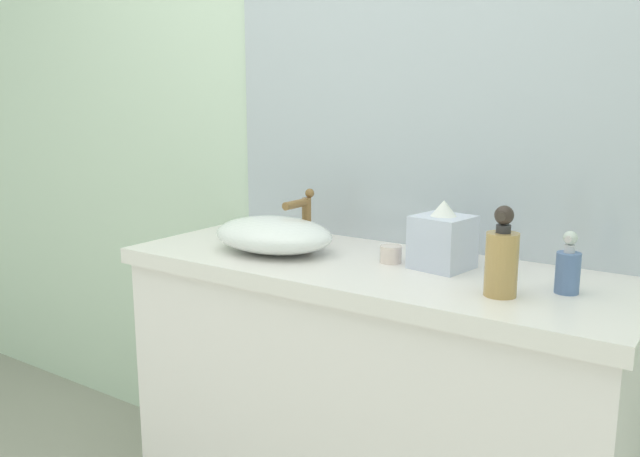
# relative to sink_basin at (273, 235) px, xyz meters

# --- Properties ---
(bathroom_wall_rear) EXTENTS (6.00, 0.06, 2.60)m
(bathroom_wall_rear) POSITION_rel_sink_basin_xyz_m (0.17, 0.34, 0.36)
(bathroom_wall_rear) COLOR silver
(bathroom_wall_rear) RESTS_ON ground
(vanity_counter) EXTENTS (1.38, 0.52, 0.89)m
(vanity_counter) POSITION_rel_sink_basin_xyz_m (0.29, 0.04, -0.49)
(vanity_counter) COLOR white
(vanity_counter) RESTS_ON ground
(wall_mirror_panel) EXTENTS (1.27, 0.01, 0.99)m
(wall_mirror_panel) POSITION_rel_sink_basin_xyz_m (0.29, 0.30, 0.45)
(wall_mirror_panel) COLOR #B2BCC6
(wall_mirror_panel) RESTS_ON vanity_counter
(sink_basin) EXTENTS (0.36, 0.27, 0.10)m
(sink_basin) POSITION_rel_sink_basin_xyz_m (0.00, 0.00, 0.00)
(sink_basin) COLOR white
(sink_basin) RESTS_ON vanity_counter
(faucet) EXTENTS (0.03, 0.14, 0.16)m
(faucet) POSITION_rel_sink_basin_xyz_m (-0.00, 0.15, 0.05)
(faucet) COLOR brown
(faucet) RESTS_ON vanity_counter
(soap_dispenser) EXTENTS (0.07, 0.07, 0.20)m
(soap_dispenser) POSITION_rel_sink_basin_xyz_m (0.68, -0.05, 0.04)
(soap_dispenser) COLOR tan
(soap_dispenser) RESTS_ON vanity_counter
(lotion_bottle) EXTENTS (0.05, 0.05, 0.14)m
(lotion_bottle) POSITION_rel_sink_basin_xyz_m (0.80, 0.05, 0.01)
(lotion_bottle) COLOR #536FA2
(lotion_bottle) RESTS_ON vanity_counter
(tissue_box) EXTENTS (0.15, 0.15, 0.18)m
(tissue_box) POSITION_rel_sink_basin_xyz_m (0.47, 0.10, 0.03)
(tissue_box) COLOR silver
(tissue_box) RESTS_ON vanity_counter
(candle_jar) EXTENTS (0.06, 0.06, 0.05)m
(candle_jar) POSITION_rel_sink_basin_xyz_m (0.34, 0.08, -0.03)
(candle_jar) COLOR silver
(candle_jar) RESTS_ON vanity_counter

